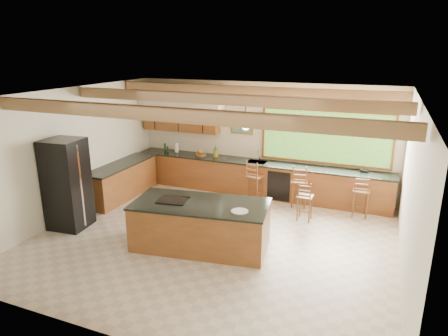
% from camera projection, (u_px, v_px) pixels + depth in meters
% --- Properties ---
extents(ground, '(7.20, 7.20, 0.00)m').
position_uv_depth(ground, '(214.00, 239.00, 8.38)').
color(ground, '#B8A999').
rests_on(ground, ground).
extents(room_shell, '(7.27, 6.54, 3.02)m').
position_uv_depth(room_shell, '(218.00, 129.00, 8.38)').
color(room_shell, beige).
rests_on(room_shell, ground).
extents(counter_run, '(7.12, 3.10, 1.26)m').
position_uv_depth(counter_run, '(223.00, 178.00, 10.78)').
color(counter_run, brown).
rests_on(counter_run, ground).
extents(island, '(2.83, 1.64, 0.95)m').
position_uv_depth(island, '(201.00, 225.00, 7.95)').
color(island, brown).
rests_on(island, ground).
extents(refrigerator, '(0.85, 0.83, 2.00)m').
position_uv_depth(refrigerator, '(67.00, 184.00, 8.70)').
color(refrigerator, black).
rests_on(refrigerator, ground).
extents(bar_stool_a, '(0.47, 0.47, 1.09)m').
position_uv_depth(bar_stool_a, '(254.00, 177.00, 10.28)').
color(bar_stool_a, brown).
rests_on(bar_stool_a, ground).
extents(bar_stool_b, '(0.35, 0.35, 0.95)m').
position_uv_depth(bar_stool_b, '(305.00, 198.00, 9.11)').
color(bar_stool_b, brown).
rests_on(bar_stool_b, ground).
extents(bar_stool_c, '(0.44, 0.44, 1.11)m').
position_uv_depth(bar_stool_c, '(299.00, 183.00, 9.85)').
color(bar_stool_c, brown).
rests_on(bar_stool_c, ground).
extents(bar_stool_d, '(0.40, 0.40, 1.06)m').
position_uv_depth(bar_stool_d, '(361.00, 192.00, 9.29)').
color(bar_stool_d, brown).
rests_on(bar_stool_d, ground).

